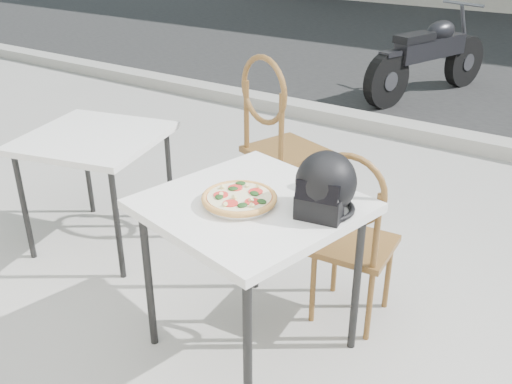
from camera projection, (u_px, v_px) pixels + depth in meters
The scene contains 10 objects.
ground at pixel (349, 359), 2.64m from camera, with size 80.00×80.00×0.00m, color #9A9892.
curb at pixel (500, 147), 4.86m from camera, with size 30.00×0.25×0.12m, color gray.
cafe_table_main at pixel (252, 216), 2.43m from camera, with size 0.97×0.97×0.77m.
plate at pixel (239, 202), 2.37m from camera, with size 0.34×0.34×0.02m.
pizza at pixel (239, 198), 2.36m from camera, with size 0.42×0.42×0.04m.
helmet at pixel (325, 186), 2.27m from camera, with size 0.29×0.30×0.26m.
cafe_chair_main at pixel (351, 230), 2.66m from camera, with size 0.39×0.39×0.95m.
cafe_table_side at pixel (94, 145), 3.31m from camera, with size 0.91×0.91×0.71m.
cafe_chair_side at pixel (276, 133), 3.55m from camera, with size 0.55×0.55×1.13m.
motorcycle at pixel (429, 58), 6.25m from camera, with size 0.78×1.89×0.98m.
Camera 1 is at (0.76, -1.93, 1.86)m, focal length 40.00 mm.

